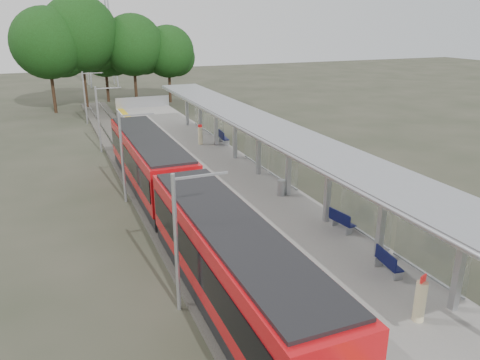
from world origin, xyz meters
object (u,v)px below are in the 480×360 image
(bench_far, at_px, (223,137))
(bench_near, at_px, (387,262))
(train, at_px, (180,198))
(litter_bin, at_px, (281,188))
(bench_mid, at_px, (341,220))
(info_pillar_near, at_px, (420,301))
(info_pillar_far, at_px, (200,136))

(bench_far, bearing_deg, bench_near, -88.13)
(train, bearing_deg, litter_bin, 8.72)
(bench_far, distance_m, litter_bin, 12.15)
(bench_mid, relative_size, info_pillar_near, 0.86)
(bench_mid, xyz_separation_m, bench_far, (0.54, 17.30, 0.05))
(train, distance_m, litter_bin, 6.18)
(info_pillar_far, bearing_deg, bench_far, 3.59)
(train, xyz_separation_m, bench_near, (5.96, -8.30, -0.54))
(bench_mid, bearing_deg, bench_far, 79.31)
(litter_bin, bearing_deg, train, -171.28)
(bench_near, distance_m, info_pillar_far, 21.88)
(bench_far, relative_size, info_pillar_near, 0.94)
(bench_near, bearing_deg, info_pillar_near, -102.18)
(train, relative_size, info_pillar_far, 17.35)
(info_pillar_near, bearing_deg, train, 91.95)
(bench_far, xyz_separation_m, litter_bin, (-1.02, -12.11, -0.10))
(bench_near, relative_size, litter_bin, 1.61)
(bench_near, xyz_separation_m, bench_mid, (0.61, 4.04, -0.01))
(info_pillar_near, bearing_deg, bench_mid, 54.72)
(bench_near, distance_m, bench_mid, 4.09)
(bench_mid, distance_m, info_pillar_far, 17.87)
(bench_mid, height_order, info_pillar_near, info_pillar_near)
(bench_far, bearing_deg, info_pillar_far, 167.42)
(info_pillar_far, bearing_deg, bench_near, -67.45)
(info_pillar_far, bearing_deg, train, -90.62)
(info_pillar_near, bearing_deg, bench_near, 48.25)
(train, bearing_deg, info_pillar_far, 68.26)
(train, relative_size, bench_far, 17.46)
(info_pillar_far, bearing_deg, bench_mid, -65.19)
(bench_mid, bearing_deg, info_pillar_far, 84.80)
(info_pillar_near, distance_m, info_pillar_far, 24.70)
(litter_bin, bearing_deg, bench_far, 85.17)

